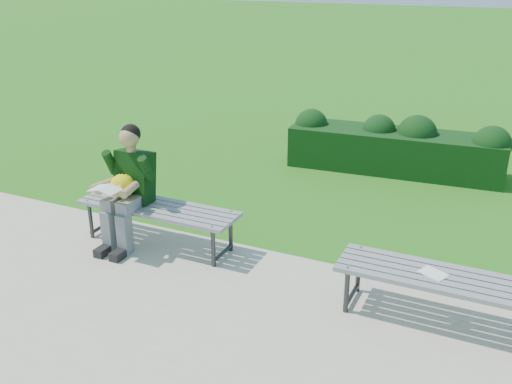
% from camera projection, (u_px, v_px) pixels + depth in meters
% --- Properties ---
extents(ground, '(80.00, 80.00, 0.00)m').
position_uv_depth(ground, '(282.00, 255.00, 6.09)').
color(ground, '#206E15').
rests_on(ground, ground).
extents(walkway, '(30.00, 3.50, 0.02)m').
position_uv_depth(walkway, '(199.00, 347.00, 4.61)').
color(walkway, '#B6B29B').
rests_on(walkway, ground).
extents(hedge, '(3.17, 1.00, 0.86)m').
position_uv_depth(hedge, '(397.00, 146.00, 8.42)').
color(hedge, '#0E3611').
rests_on(hedge, ground).
extents(bench_left, '(1.80, 0.50, 0.46)m').
position_uv_depth(bench_left, '(158.00, 211.00, 6.13)').
color(bench_left, gray).
rests_on(bench_left, walkway).
extents(bench_right, '(1.80, 0.50, 0.46)m').
position_uv_depth(bench_right, '(445.00, 282.00, 4.77)').
color(bench_right, gray).
rests_on(bench_right, walkway).
extents(seated_boy, '(0.56, 0.76, 1.31)m').
position_uv_depth(seated_boy, '(127.00, 184.00, 6.06)').
color(seated_boy, slate).
rests_on(seated_boy, walkway).
extents(paper_sheet, '(0.27, 0.24, 0.01)m').
position_uv_depth(paper_sheet, '(433.00, 273.00, 4.78)').
color(paper_sheet, white).
rests_on(paper_sheet, bench_right).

